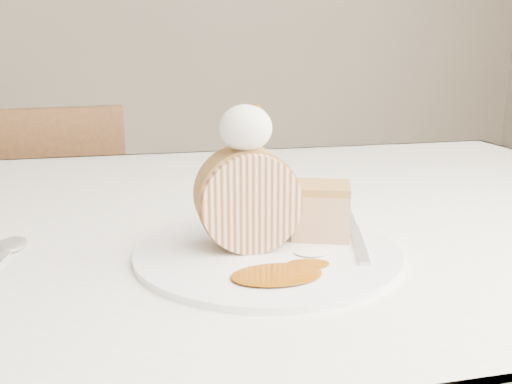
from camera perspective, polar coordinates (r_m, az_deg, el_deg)
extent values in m
cube|color=silver|center=(0.78, -3.39, -3.19)|extent=(1.40, 0.90, 0.04)
cube|color=silver|center=(1.24, -6.79, -2.42)|extent=(1.40, 0.01, 0.28)
cylinder|color=brown|center=(1.47, 19.25, -11.12)|extent=(0.06, 0.06, 0.71)
cube|color=brown|center=(1.59, -20.39, -7.28)|extent=(0.44, 0.44, 0.04)
cube|color=brown|center=(1.35, -21.10, -1.02)|extent=(0.40, 0.09, 0.41)
cylinder|color=brown|center=(1.83, -14.51, -11.09)|extent=(0.03, 0.03, 0.39)
cylinder|color=brown|center=(1.53, -12.99, -16.32)|extent=(0.03, 0.03, 0.39)
cylinder|color=brown|center=(1.47, 20.84, -17.45)|extent=(0.04, 0.04, 0.42)
cylinder|color=white|center=(0.61, 1.13, -6.03)|extent=(0.36, 0.36, 0.01)
cylinder|color=beige|center=(0.60, -0.83, -0.72)|extent=(0.11, 0.06, 0.10)
cube|color=#AB8140|center=(0.65, 6.51, -2.17)|extent=(0.08, 0.08, 0.05)
ellipsoid|color=white|center=(0.58, -1.04, 6.43)|extent=(0.05, 0.05, 0.05)
ellipsoid|color=#824105|center=(0.58, -0.77, 9.10)|extent=(0.03, 0.02, 0.01)
cube|color=silver|center=(0.63, 10.23, -5.09)|extent=(0.07, 0.17, 0.00)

